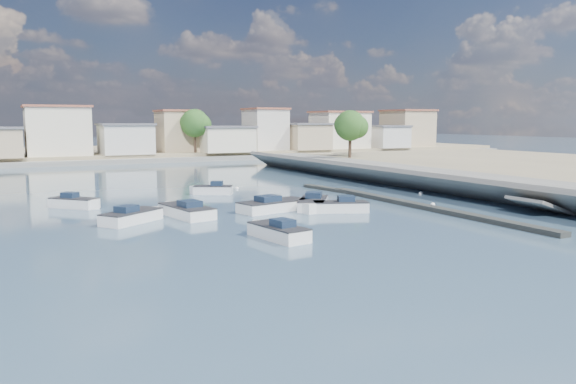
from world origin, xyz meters
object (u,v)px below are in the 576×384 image
(motorboat_c, at_px, (338,207))
(motorboat_f, at_px, (211,190))
(motorboat_b, at_px, (134,217))
(motorboat_h, at_px, (277,206))
(motorboat_e, at_px, (185,211))
(motorboat_a, at_px, (276,232))
(motorboat_d, at_px, (313,204))
(motorboat_g, at_px, (76,203))

(motorboat_c, bearing_deg, motorboat_f, 109.41)
(motorboat_b, distance_m, motorboat_h, 11.31)
(motorboat_e, xyz_separation_m, motorboat_f, (6.05, 11.37, -0.00))
(motorboat_a, xyz_separation_m, motorboat_d, (7.64, 8.97, -0.00))
(motorboat_b, xyz_separation_m, motorboat_e, (3.94, 0.85, 0.00))
(motorboat_g, bearing_deg, motorboat_a, -62.78)
(motorboat_a, relative_size, motorboat_e, 0.81)
(motorboat_a, distance_m, motorboat_d, 11.79)
(motorboat_b, height_order, motorboat_g, same)
(motorboat_c, distance_m, motorboat_e, 11.89)
(motorboat_a, distance_m, motorboat_b, 11.61)
(motorboat_b, height_order, motorboat_e, same)
(motorboat_f, bearing_deg, motorboat_a, -98.91)
(motorboat_c, distance_m, motorboat_d, 2.39)
(motorboat_c, xyz_separation_m, motorboat_g, (-18.15, 11.55, 0.00))
(motorboat_a, xyz_separation_m, motorboat_g, (-9.45, 18.38, 0.00))
(motorboat_a, xyz_separation_m, motorboat_f, (3.42, 21.80, -0.00))
(motorboat_a, relative_size, motorboat_c, 1.07)
(motorboat_c, relative_size, motorboat_h, 0.71)
(motorboat_h, bearing_deg, motorboat_a, -116.13)
(motorboat_a, distance_m, motorboat_f, 22.06)
(motorboat_d, xyz_separation_m, motorboat_g, (-17.10, 9.40, 0.00))
(motorboat_a, xyz_separation_m, motorboat_b, (-6.58, 9.57, -0.00))
(motorboat_h, bearing_deg, motorboat_g, 148.41)
(motorboat_b, height_order, motorboat_h, same)
(motorboat_d, distance_m, motorboat_f, 13.50)
(motorboat_e, height_order, motorboat_h, same)
(motorboat_b, xyz_separation_m, motorboat_c, (15.27, -2.75, 0.00))
(motorboat_b, height_order, motorboat_c, same)
(motorboat_b, bearing_deg, motorboat_c, -10.20)
(motorboat_c, distance_m, motorboat_f, 15.88)
(motorboat_a, distance_m, motorboat_g, 20.66)
(motorboat_f, bearing_deg, motorboat_g, -165.11)
(motorboat_e, height_order, motorboat_g, same)
(motorboat_f, relative_size, motorboat_g, 1.02)
(motorboat_b, bearing_deg, motorboat_d, -2.41)
(motorboat_e, relative_size, motorboat_h, 0.94)
(motorboat_f, bearing_deg, motorboat_h, -83.82)
(motorboat_e, bearing_deg, motorboat_d, -8.04)
(motorboat_g, bearing_deg, motorboat_h, -31.59)
(motorboat_f, xyz_separation_m, motorboat_h, (1.32, -12.15, 0.00))
(motorboat_g, bearing_deg, motorboat_d, -28.81)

